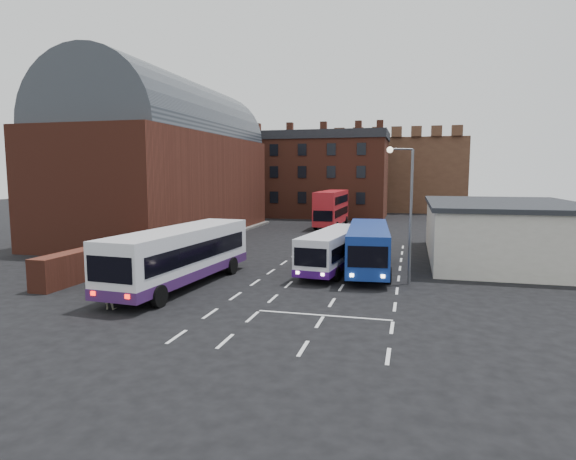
% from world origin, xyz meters
% --- Properties ---
extents(ground, '(180.00, 180.00, 0.00)m').
position_xyz_m(ground, '(0.00, 0.00, 0.00)').
color(ground, black).
extents(railway_station, '(12.00, 28.00, 16.00)m').
position_xyz_m(railway_station, '(-15.50, 21.00, 7.64)').
color(railway_station, '#602B1E').
rests_on(railway_station, ground).
extents(forecourt_wall, '(1.20, 10.00, 1.80)m').
position_xyz_m(forecourt_wall, '(-10.20, 2.00, 0.90)').
color(forecourt_wall, '#602B1E').
rests_on(forecourt_wall, ground).
extents(cream_building, '(10.40, 16.40, 4.25)m').
position_xyz_m(cream_building, '(15.00, 14.00, 2.16)').
color(cream_building, beige).
rests_on(cream_building, ground).
extents(brick_terrace, '(22.00, 10.00, 11.00)m').
position_xyz_m(brick_terrace, '(-6.00, 46.00, 5.50)').
color(brick_terrace, brown).
rests_on(brick_terrace, ground).
extents(castle_keep, '(22.00, 22.00, 12.00)m').
position_xyz_m(castle_keep, '(6.00, 66.00, 6.00)').
color(castle_keep, brown).
rests_on(castle_keep, ground).
extents(bus_white_outbound, '(3.65, 12.02, 3.23)m').
position_xyz_m(bus_white_outbound, '(-3.76, 0.63, 1.91)').
color(bus_white_outbound, white).
rests_on(bus_white_outbound, ground).
extents(bus_white_inbound, '(3.25, 9.66, 2.58)m').
position_xyz_m(bus_white_inbound, '(3.81, 7.02, 1.53)').
color(bus_white_inbound, silver).
rests_on(bus_white_inbound, ground).
extents(bus_blue, '(3.35, 10.81, 2.91)m').
position_xyz_m(bus_blue, '(6.00, 7.39, 1.72)').
color(bus_blue, navy).
rests_on(bus_blue, ground).
extents(bus_red_double, '(2.79, 10.63, 4.24)m').
position_xyz_m(bus_red_double, '(-0.52, 32.63, 2.25)').
color(bus_red_double, red).
rests_on(bus_red_double, ground).
extents(street_lamp, '(1.46, 0.80, 7.72)m').
position_xyz_m(street_lamp, '(8.36, 4.15, 4.66)').
color(street_lamp, slate).
rests_on(street_lamp, ground).
extents(pedestrian_red, '(0.64, 0.59, 1.47)m').
position_xyz_m(pedestrian_red, '(-5.51, -2.59, 0.73)').
color(pedestrian_red, maroon).
rests_on(pedestrian_red, ground).
extents(pedestrian_beige, '(0.73, 0.58, 1.44)m').
position_xyz_m(pedestrian_beige, '(-4.83, -4.46, 0.72)').
color(pedestrian_beige, '#BDB89E').
rests_on(pedestrian_beige, ground).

